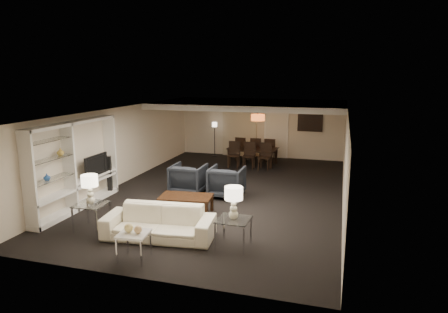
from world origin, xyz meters
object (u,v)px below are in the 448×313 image
vase_blue (47,177)px  chair_fr (270,150)px  floor_lamp (215,139)px  television (93,165)px  side_table_left (92,217)px  coffee_table (186,205)px  chair_fl (242,149)px  sofa (159,222)px  chair_nm (249,156)px  marble_table (134,246)px  armchair_left (188,179)px  chair_nr (264,157)px  table_lamp_right (234,203)px  side_table_right (233,233)px  vase_amber (60,152)px  armchair_right (227,182)px  table_lamp_left (90,190)px  chair_nl (234,155)px  floor_speaker (109,175)px  chair_fm (256,149)px  pendant_light (258,118)px  dining_table (252,156)px

vase_blue → chair_fr: bearing=64.2°
chair_fr → floor_lamp: 2.64m
television → side_table_left: bearing=-147.5°
coffee_table → chair_fl: 6.65m
sofa → chair_nm: size_ratio=2.43×
marble_table → chair_fr: size_ratio=0.56×
armchair_left → chair_nr: size_ratio=1.00×
armchair_left → table_lamp_right: bearing=124.7°
sofa → side_table_right: sofa is taller
side_table_right → vase_amber: size_ratio=3.59×
side_table_left → floor_lamp: (0.16, 8.81, 0.43)m
coffee_table → side_table_right: 2.34m
armchair_right → chair_nr: chair_nr is taller
table_lamp_left → chair_nl: table_lamp_left is taller
table_lamp_left → marble_table: table_lamp_left is taller
chair_nm → side_table_right: bearing=-81.6°
vase_blue → chair_fl: (2.75, 8.16, -0.65)m
television → floor_speaker: 0.81m
armchair_left → chair_nl: bearing=-96.8°
armchair_left → chair_fr: 5.20m
chair_fm → floor_lamp: floor_lamp is taller
marble_table → chair_fl: size_ratio=0.56×
table_lamp_right → armchair_left: bearing=124.9°
sofa → marble_table: sofa is taller
television → floor_lamp: (1.36, 6.92, -0.30)m
pendant_light → table_lamp_left: (-2.38, -7.26, -0.96)m
vase_blue → chair_fr: vase_blue is taller
chair_fr → coffee_table: bearing=81.2°
sofa → pendant_light: bearing=78.5°
floor_speaker → floor_lamp: bearing=62.9°
armchair_right → floor_speaker: (-3.42, -0.76, 0.13)m
sofa → marble_table: bearing=-96.2°
vase_amber → dining_table: vase_amber is taller
armchair_right → chair_fm: 4.94m
armchair_right → chair_fr: bearing=-95.4°
table_lamp_right → floor_speaker: bearing=150.7°
television → chair_nr: size_ratio=1.02×
side_table_left → vase_blue: size_ratio=3.95×
armchair_left → chair_fl: bearing=-95.0°
vase_blue → chair_fl: 8.64m
coffee_table → floor_lamp: floor_lamp is taller
table_lamp_right → chair_nr: size_ratio=0.69×
marble_table → vase_blue: bearing=158.1°
armchair_left → table_lamp_left: (-1.10, -3.30, 0.51)m
sofa → marble_table: size_ratio=4.37×
coffee_table → armchair_left: 1.82m
marble_table → floor_lamp: 10.04m
coffee_table → chair_nr: 5.44m
armchair_right → chair_fr: chair_fr is taller
coffee_table → table_lamp_left: (-1.70, -1.60, 0.72)m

